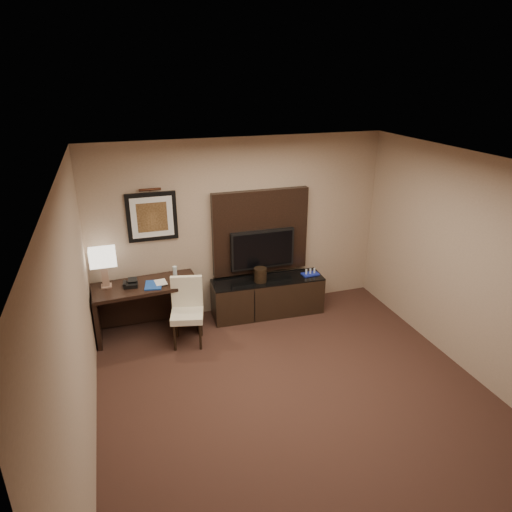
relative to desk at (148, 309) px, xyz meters
name	(u,v)px	position (x,y,z in m)	size (l,w,h in m)	color
floor	(302,406)	(1.50, -2.15, -0.39)	(4.50, 5.00, 0.01)	#341D17
ceiling	(314,171)	(1.50, -2.15, 2.31)	(4.50, 5.00, 0.01)	silver
wall_back	(240,227)	(1.50, 0.35, 0.96)	(4.50, 0.01, 2.70)	tan
wall_front	(491,502)	(1.50, -4.65, 0.96)	(4.50, 0.01, 2.70)	tan
wall_left	(76,337)	(-0.75, -2.15, 0.96)	(0.01, 5.00, 2.70)	tan
wall_right	(483,273)	(3.75, -2.15, 0.96)	(0.01, 5.00, 2.70)	tan
desk	(148,309)	(0.00, 0.00, 0.00)	(1.45, 0.62, 0.78)	black
credenza	(268,296)	(1.83, 0.00, -0.09)	(1.72, 0.48, 0.59)	black
tv_wall_panel	(260,232)	(1.80, 0.29, 0.88)	(1.50, 0.12, 1.30)	black
tv	(262,249)	(1.80, 0.19, 0.63)	(1.00, 0.08, 0.60)	black
artwork	(152,217)	(0.20, 0.33, 1.26)	(0.70, 0.04, 0.70)	black
picture_light	(150,190)	(0.20, 0.29, 1.66)	(0.04, 0.04, 0.30)	#402114
desk_chair	(187,315)	(0.49, -0.46, 0.06)	(0.43, 0.50, 0.90)	beige
table_lamp	(104,269)	(-0.52, 0.08, 0.65)	(0.32, 0.18, 0.52)	#9D7862
desk_phone	(131,283)	(-0.20, -0.01, 0.44)	(0.19, 0.17, 0.09)	black
blue_folder	(153,285)	(0.10, -0.09, 0.40)	(0.23, 0.30, 0.02)	#174097
book	(154,277)	(0.13, -0.05, 0.50)	(0.16, 0.02, 0.21)	#BBAF93
water_bottle	(175,272)	(0.43, 0.07, 0.48)	(0.06, 0.06, 0.18)	#AEBFC5
ice_bucket	(260,275)	(1.69, -0.04, 0.31)	(0.20, 0.20, 0.22)	black
minibar_tray	(310,272)	(2.52, -0.04, 0.25)	(0.26, 0.16, 0.09)	#172598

